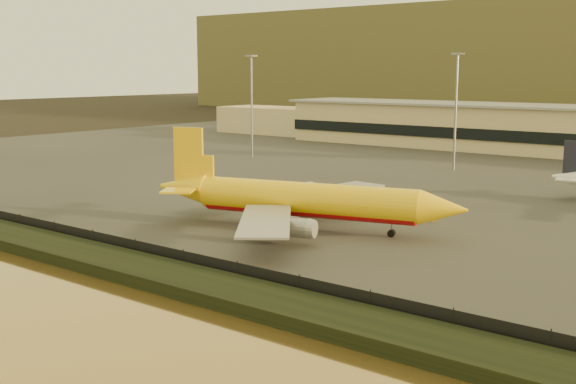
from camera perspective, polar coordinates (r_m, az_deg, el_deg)
name	(u,v)px	position (r m, az deg, el deg)	size (l,w,h in m)	color
ground	(248,247)	(91.07, -3.18, -4.34)	(900.00, 900.00, 0.00)	black
embankment	(143,270)	(79.36, -11.36, -6.10)	(320.00, 7.00, 1.40)	black
tarmac	(523,167)	(172.95, 18.07, 1.88)	(320.00, 220.00, 0.20)	#2D2D2D
perimeter_fence	(171,258)	(81.75, -9.24, -5.13)	(300.00, 0.05, 2.20)	black
terminal_building	(512,129)	(205.87, 17.31, 4.81)	(202.00, 25.00, 12.60)	tan
apron_light_masts	(567,103)	(147.97, 21.16, 6.56)	(152.20, 12.20, 25.40)	slate
dhl_cargo_jet	(302,200)	(99.35, 1.10, -0.65)	(44.69, 42.81, 13.53)	yellow
gse_vehicle_yellow	(420,213)	(107.81, 10.40, -1.68)	(4.09, 1.84, 1.84)	yellow
gse_vehicle_white	(312,189)	(128.31, 1.94, 0.27)	(4.07, 1.83, 1.83)	white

